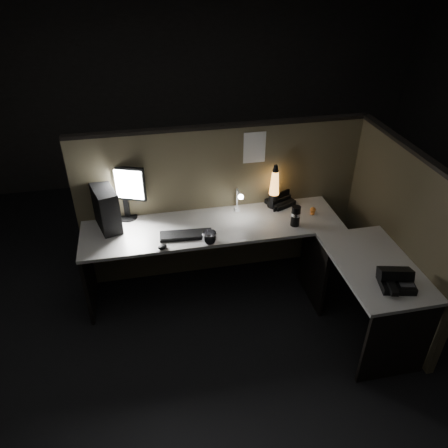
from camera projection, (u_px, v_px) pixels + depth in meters
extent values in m
plane|color=black|center=(243.00, 330.00, 3.80)|extent=(6.00, 6.00, 0.00)
plane|color=#282623|center=(190.00, 81.00, 5.52)|extent=(6.00, 0.00, 6.00)
cube|color=brown|center=(222.00, 203.00, 4.15)|extent=(2.66, 0.06, 1.50)
cube|color=brown|center=(395.00, 236.00, 3.69)|extent=(0.06, 1.66, 1.50)
cube|color=beige|center=(213.00, 227.00, 3.87)|extent=(2.30, 0.60, 0.03)
cube|color=beige|center=(376.00, 266.00, 3.41)|extent=(0.60, 1.00, 0.03)
cube|color=black|center=(89.00, 275.00, 3.88)|extent=(0.03, 0.55, 0.70)
cube|color=black|center=(398.00, 345.00, 3.22)|extent=(0.55, 0.03, 0.70)
cube|color=black|center=(313.00, 267.00, 3.97)|extent=(0.03, 0.55, 0.70)
cube|color=black|center=(106.00, 208.00, 3.75)|extent=(0.26, 0.39, 0.38)
cylinder|color=black|center=(128.00, 217.00, 3.97)|extent=(0.17, 0.17, 0.01)
cube|color=black|center=(127.00, 206.00, 3.93)|extent=(0.06, 0.05, 0.19)
cube|color=black|center=(123.00, 183.00, 3.80)|extent=(0.38, 0.17, 0.32)
cube|color=white|center=(123.00, 184.00, 3.78)|extent=(0.32, 0.13, 0.27)
cube|color=black|center=(186.00, 235.00, 3.72)|extent=(0.46, 0.18, 0.02)
ellipsoid|color=black|center=(163.00, 247.00, 3.57)|extent=(0.10, 0.08, 0.03)
cube|color=white|center=(237.00, 209.00, 4.07)|extent=(0.04, 0.05, 0.03)
cylinder|color=white|center=(237.00, 198.00, 4.01)|extent=(0.01, 0.01, 0.20)
cylinder|color=white|center=(239.00, 192.00, 3.90)|extent=(0.01, 0.13, 0.01)
sphere|color=white|center=(241.00, 197.00, 3.84)|extent=(0.05, 0.05, 0.05)
cube|color=black|center=(280.00, 202.00, 4.16)|extent=(0.29, 0.27, 0.05)
cube|color=black|center=(282.00, 200.00, 4.12)|extent=(0.21, 0.10, 0.08)
cube|color=black|center=(279.00, 192.00, 4.18)|extent=(0.21, 0.10, 0.15)
cone|color=black|center=(273.00, 200.00, 4.11)|extent=(0.11, 0.11, 0.13)
cone|color=#FFA243|center=(275.00, 183.00, 4.01)|extent=(0.09, 0.09, 0.23)
sphere|color=maroon|center=(274.00, 190.00, 4.05)|extent=(0.05, 0.05, 0.05)
sphere|color=maroon|center=(275.00, 182.00, 4.00)|extent=(0.03, 0.03, 0.03)
cone|color=black|center=(276.00, 168.00, 3.93)|extent=(0.06, 0.06, 0.06)
cylinder|color=black|center=(296.00, 216.00, 3.82)|extent=(0.08, 0.08, 0.19)
imported|color=#B9B9C0|center=(210.00, 238.00, 3.61)|extent=(0.13, 0.13, 0.10)
sphere|color=orange|center=(313.00, 210.00, 4.00)|extent=(0.05, 0.05, 0.05)
cube|color=white|center=(255.00, 148.00, 3.86)|extent=(0.20, 0.00, 0.29)
cube|color=black|center=(396.00, 284.00, 3.17)|extent=(0.28, 0.25, 0.05)
cube|color=black|center=(395.00, 274.00, 3.17)|extent=(0.26, 0.19, 0.11)
cube|color=black|center=(392.00, 286.00, 3.10)|extent=(0.09, 0.18, 0.04)
cube|color=#3F3F42|center=(406.00, 282.00, 3.14)|extent=(0.12, 0.12, 0.00)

